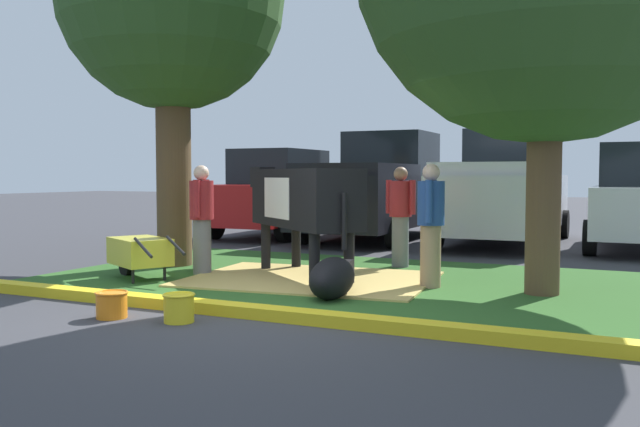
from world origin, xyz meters
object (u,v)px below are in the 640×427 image
Objects in this scene: shade_tree_left at (172,0)px; sedan_red at (280,194)px; calf_lying at (333,278)px; wheelbarrow at (139,252)px; bucket_orange at (112,304)px; pickup_truck_black at (379,189)px; person_visitor_near at (400,214)px; bucket_yellow at (179,307)px; pickup_truck_maroon at (506,190)px; cow_holstein at (301,199)px; person_handler at (431,222)px; person_visitor_far at (202,217)px.

shade_tree_left is 1.34× the size of sedan_red.
calf_lying is 2.93m from wheelbarrow.
shade_tree_left is 6.37m from sedan_red.
pickup_truck_black is at bearing 93.40° from bucket_orange.
wheelbarrow is at bearing -136.33° from person_visitor_near.
pickup_truck_black reaches higher than bucket_orange.
calf_lying is at bearing -73.69° from pickup_truck_black.
bucket_yellow reaches higher than bucket_orange.
calf_lying is 4.20× the size of bucket_yellow.
wheelbarrow is 2.84m from bucket_yellow.
calf_lying is 7.42m from pickup_truck_maroon.
bucket_yellow is at bearing -85.57° from cow_holstein.
pickup_truck_black is (2.38, 0.28, 0.13)m from sedan_red.
cow_holstein is 0.60× the size of sedan_red.
person_handler is at bearing 60.59° from bucket_yellow.
sedan_red is (-2.06, 6.05, 0.15)m from person_visitor_far.
pickup_truck_black is (0.82, 7.08, 0.73)m from wheelbarrow.
person_visitor_far is (0.95, -0.62, -3.28)m from shade_tree_left.
person_handler is 3.46m from bucket_yellow.
person_handler reaches higher than cow_holstein.
person_visitor_near is 4.84m from pickup_truck_black.
person_handler is (4.22, -0.32, -3.28)m from shade_tree_left.
bucket_yellow is 0.06× the size of pickup_truck_maroon.
person_visitor_near is (3.27, 1.32, -3.29)m from shade_tree_left.
sedan_red is (-4.48, 6.88, 0.75)m from calf_lying.
wheelbarrow is 0.35× the size of sedan_red.
calf_lying is 0.25× the size of pickup_truck_maroon.
wheelbarrow reaches higher than calf_lying.
person_visitor_near is 3.91m from wheelbarrow.
sedan_red is at bearing 108.79° from person_visitor_far.
pickup_truck_black reaches higher than person_visitor_near.
pickup_truck_black is (1.28, 5.72, -3.00)m from shade_tree_left.
person_handler is 6.72m from pickup_truck_black.
bucket_orange is 9.18m from pickup_truck_black.
person_visitor_near is 0.35× the size of sedan_red.
pickup_truck_black is at bearing 83.36° from wheelbarrow.
pickup_truck_black is (-1.28, 8.99, 0.97)m from bucket_yellow.
pickup_truck_black is (-1.99, 4.40, 0.28)m from person_visitor_near.
pickup_truck_black reaches higher than person_visitor_far.
person_handler reaches higher than bucket_yellow.
shade_tree_left reaches higher than calf_lying.
pickup_truck_black is at bearing 98.08° from bucket_yellow.
pickup_truck_maroon is at bearing 3.73° from pickup_truck_black.
shade_tree_left is 5.74m from bucket_yellow.
person_visitor_far is (-3.26, -0.30, -0.00)m from person_handler.
wheelbarrow is 0.29× the size of pickup_truck_maroon.
bucket_yellow is 0.06× the size of pickup_truck_black.
calf_lying is 2.50m from bucket_orange.
bucket_orange is (-0.49, -3.23, -0.96)m from cow_holstein.
cow_holstein is 0.49× the size of pickup_truck_black.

